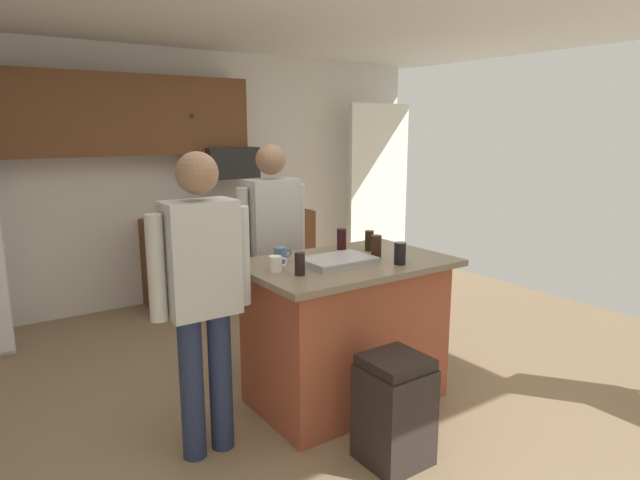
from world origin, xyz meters
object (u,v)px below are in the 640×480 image
person_guest_left (202,286)px  glass_stout_tall (400,253)px  serving_tray (338,261)px  glass_short_whisky (300,264)px  microwave_over_range (228,163)px  mug_blue_stoneware (281,255)px  tumbler_amber (369,241)px  mug_ceramic_white (276,264)px  glass_pilsner (342,239)px  trash_bin (394,410)px  person_host_foreground (272,240)px  glass_dark_ale (376,247)px  kitchen_island (346,330)px

person_guest_left → glass_stout_tall: (1.23, -0.21, 0.06)m
serving_tray → glass_short_whisky: bearing=-165.8°
microwave_over_range → serving_tray: size_ratio=1.27×
mug_blue_stoneware → tumbler_amber: size_ratio=0.87×
mug_ceramic_white → glass_stout_tall: bearing=-21.5°
glass_pilsner → serving_tray: (-0.27, -0.33, -0.05)m
mug_blue_stoneware → serving_tray: 0.37m
trash_bin → mug_ceramic_white: bearing=112.0°
person_host_foreground → glass_stout_tall: (0.32, -1.05, 0.06)m
glass_dark_ale → serving_tray: (-0.30, 0.01, -0.06)m
glass_stout_tall → tumbler_amber: tumbler_amber is taller
microwave_over_range → glass_pilsner: microwave_over_range is taller
person_host_foreground → serving_tray: bearing=-7.1°
mug_blue_stoneware → glass_short_whisky: bearing=-101.3°
trash_bin → glass_pilsner: bearing=68.8°
mug_blue_stoneware → glass_pilsner: size_ratio=0.84×
microwave_over_range → glass_short_whisky: (-0.83, -2.70, -0.42)m
person_host_foreground → glass_pilsner: person_host_foreground is taller
mug_blue_stoneware → trash_bin: size_ratio=0.20×
glass_short_whisky → tumbler_amber: bearing=19.8°
person_host_foreground → glass_short_whisky: bearing=-27.7°
kitchen_island → mug_blue_stoneware: size_ratio=10.76×
mug_blue_stoneware → serving_tray: bearing=-41.4°
person_host_foreground → tumbler_amber: (0.41, -0.64, 0.06)m
glass_short_whisky → glass_dark_ale: 0.65m
glass_pilsner → kitchen_island: bearing=-121.6°
kitchen_island → glass_pilsner: size_ratio=9.03×
glass_stout_tall → tumbler_amber: size_ratio=0.98×
kitchen_island → glass_pilsner: 0.64m
person_host_foreground → glass_stout_tall: person_host_foreground is taller
glass_short_whisky → trash_bin: (0.22, -0.59, -0.73)m
kitchen_island → person_host_foreground: 0.93m
person_host_foreground → glass_stout_tall: size_ratio=12.11×
glass_dark_ale → glass_stout_tall: bearing=-86.3°
serving_tray → trash_bin: size_ratio=0.72×
person_guest_left → serving_tray: bearing=-2.2°
glass_pilsner → trash_bin: bearing=-111.2°
microwave_over_range → glass_short_whisky: microwave_over_range is taller
person_host_foreground → glass_pilsner: 0.57m
person_guest_left → glass_short_whisky: size_ratio=12.52×
glass_short_whisky → serving_tray: glass_short_whisky is taller
glass_stout_tall → trash_bin: size_ratio=0.23×
glass_short_whisky → glass_pilsner: size_ratio=0.91×
glass_short_whisky → trash_bin: 0.97m
person_guest_left → glass_pilsner: person_guest_left is taller
glass_short_whisky → glass_stout_tall: bearing=-12.0°
person_host_foreground → trash_bin: person_host_foreground is taller
serving_tray → person_guest_left: bearing=-179.0°
person_guest_left → glass_pilsner: 1.24m
tumbler_amber → serving_tray: bearing=-155.7°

